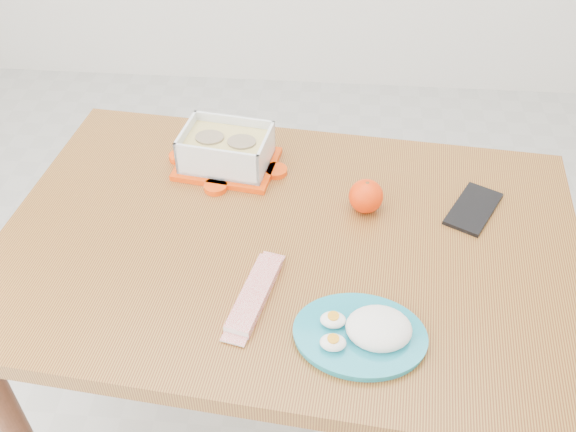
# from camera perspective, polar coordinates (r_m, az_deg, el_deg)

# --- Properties ---
(ground) EXTENTS (3.50, 3.50, 0.00)m
(ground) POSITION_cam_1_polar(r_m,az_deg,el_deg) (2.01, -2.21, -13.62)
(ground) COLOR #B7B7B2
(ground) RESTS_ON ground
(dining_table) EXTENTS (1.25, 0.89, 0.75)m
(dining_table) POSITION_cam_1_polar(r_m,az_deg,el_deg) (1.38, 0.00, -4.98)
(dining_table) COLOR olive
(dining_table) RESTS_ON ground
(food_container) EXTENTS (0.24, 0.20, 0.09)m
(food_container) POSITION_cam_1_polar(r_m,az_deg,el_deg) (1.48, -5.50, 5.88)
(food_container) COLOR #F74107
(food_container) RESTS_ON dining_table
(orange_fruit) EXTENTS (0.07, 0.07, 0.07)m
(orange_fruit) POSITION_cam_1_polar(r_m,az_deg,el_deg) (1.36, 6.95, 1.76)
(orange_fruit) COLOR #FF3B05
(orange_fruit) RESTS_ON dining_table
(rice_plate) EXTENTS (0.24, 0.24, 0.06)m
(rice_plate) POSITION_cam_1_polar(r_m,az_deg,el_deg) (1.13, 6.95, -10.11)
(rice_plate) COLOR teal
(rice_plate) RESTS_ON dining_table
(candy_bar) EXTENTS (0.09, 0.20, 0.02)m
(candy_bar) POSITION_cam_1_polar(r_m,az_deg,el_deg) (1.20, -2.99, -6.96)
(candy_bar) COLOR #BD090A
(candy_bar) RESTS_ON dining_table
(smartphone) EXTENTS (0.14, 0.18, 0.01)m
(smartphone) POSITION_cam_1_polar(r_m,az_deg,el_deg) (1.43, 16.16, 0.63)
(smartphone) COLOR black
(smartphone) RESTS_ON dining_table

